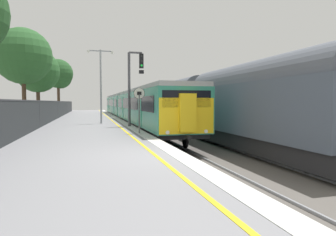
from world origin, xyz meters
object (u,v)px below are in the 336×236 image
(commuter_train_at_platform, at_px, (130,106))
(platform_lamp_mid, at_px, (101,80))
(signal_gantry, at_px, (133,80))
(background_tree_back, at_px, (22,57))
(background_tree_right, at_px, (38,72))
(speed_limit_sign, at_px, (139,104))
(background_tree_centre, at_px, (59,75))
(freight_train_adjacent_track, at_px, (176,103))

(commuter_train_at_platform, distance_m, platform_lamp_mid, 10.27)
(signal_gantry, bearing_deg, background_tree_back, 138.50)
(commuter_train_at_platform, distance_m, background_tree_back, 11.96)
(background_tree_right, xyz_separation_m, background_tree_back, (-0.31, -6.02, 0.66))
(speed_limit_sign, relative_size, background_tree_right, 0.34)
(background_tree_back, bearing_deg, speed_limit_sign, -56.69)
(speed_limit_sign, relative_size, background_tree_centre, 0.30)
(commuter_train_at_platform, height_order, freight_train_adjacent_track, freight_train_adjacent_track)
(freight_train_adjacent_track, bearing_deg, speed_limit_sign, -114.18)
(commuter_train_at_platform, height_order, background_tree_centre, background_tree_centre)
(freight_train_adjacent_track, xyz_separation_m, platform_lamp_mid, (-7.52, -4.97, 1.77))
(speed_limit_sign, xyz_separation_m, platform_lamp_mid, (-1.67, 8.06, 1.80))
(background_tree_centre, xyz_separation_m, background_tree_right, (-0.85, -13.55, -0.89))
(freight_train_adjacent_track, relative_size, background_tree_back, 5.43)
(signal_gantry, height_order, background_tree_centre, background_tree_centre)
(freight_train_adjacent_track, xyz_separation_m, background_tree_centre, (-12.74, 18.80, 4.13))
(signal_gantry, xyz_separation_m, speed_limit_sign, (-0.37, -4.80, -1.63))
(commuter_train_at_platform, height_order, speed_limit_sign, commuter_train_at_platform)
(commuter_train_at_platform, bearing_deg, background_tree_right, 175.26)
(speed_limit_sign, bearing_deg, commuter_train_at_platform, 83.97)
(background_tree_centre, distance_m, background_tree_right, 13.61)
(speed_limit_sign, xyz_separation_m, background_tree_back, (-8.05, 12.25, 3.93))
(signal_gantry, relative_size, background_tree_back, 0.64)
(commuter_train_at_platform, distance_m, freight_train_adjacent_track, 6.00)
(commuter_train_at_platform, relative_size, speed_limit_sign, 16.63)
(freight_train_adjacent_track, relative_size, speed_limit_sign, 17.85)
(freight_train_adjacent_track, xyz_separation_m, background_tree_right, (-13.60, 5.25, 3.24))
(background_tree_right, height_order, background_tree_back, background_tree_back)
(platform_lamp_mid, distance_m, background_tree_centre, 24.45)
(commuter_train_at_platform, xyz_separation_m, background_tree_centre, (-8.74, 14.35, 4.45))
(freight_train_adjacent_track, height_order, signal_gantry, signal_gantry)
(signal_gantry, distance_m, platform_lamp_mid, 3.85)
(commuter_train_at_platform, distance_m, background_tree_centre, 17.38)
(background_tree_centre, bearing_deg, background_tree_back, -93.39)
(commuter_train_at_platform, xyz_separation_m, platform_lamp_mid, (-3.52, -9.42, 2.10))
(speed_limit_sign, relative_size, platform_lamp_mid, 0.43)
(commuter_train_at_platform, height_order, background_tree_back, background_tree_back)
(freight_train_adjacent_track, xyz_separation_m, signal_gantry, (-5.48, -8.23, 1.60))
(commuter_train_at_platform, relative_size, signal_gantry, 7.91)
(background_tree_centre, distance_m, background_tree_back, 19.61)
(background_tree_back, bearing_deg, background_tree_right, 87.10)
(background_tree_right, bearing_deg, speed_limit_sign, -67.03)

